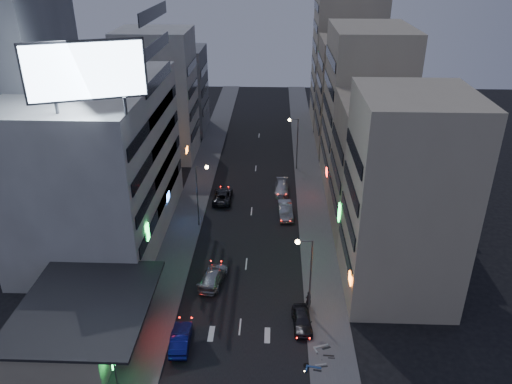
# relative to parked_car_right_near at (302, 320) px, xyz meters

# --- Properties ---
(ground) EXTENTS (180.00, 180.00, 0.00)m
(ground) POSITION_rel_parked_car_right_near_xyz_m (-5.60, -4.32, -0.71)
(ground) COLOR black
(ground) RESTS_ON ground
(sidewalk_left) EXTENTS (4.00, 120.00, 0.12)m
(sidewalk_left) POSITION_rel_parked_car_right_near_xyz_m (-13.60, 25.68, -0.65)
(sidewalk_left) COLOR #4C4C4F
(sidewalk_left) RESTS_ON ground
(sidewalk_right) EXTENTS (4.00, 120.00, 0.12)m
(sidewalk_right) POSITION_rel_parked_car_right_near_xyz_m (2.40, 25.68, -0.65)
(sidewalk_right) COLOR #4C4C4F
(sidewalk_right) RESTS_ON ground
(food_court) EXTENTS (11.00, 13.00, 3.88)m
(food_court) POSITION_rel_parked_car_right_near_xyz_m (-19.50, -2.32, 1.28)
(food_court) COLOR #B2A68B
(food_court) RESTS_ON ground
(white_building) EXTENTS (14.00, 24.00, 18.00)m
(white_building) POSITION_rel_parked_car_right_near_xyz_m (-22.60, 15.68, 8.29)
(white_building) COLOR beige
(white_building) RESTS_ON ground
(grey_tower) EXTENTS (10.00, 14.00, 34.00)m
(grey_tower) POSITION_rel_parked_car_right_near_xyz_m (-31.60, 18.68, 16.29)
(grey_tower) COLOR gray
(grey_tower) RESTS_ON ground
(shophouse_near) EXTENTS (10.00, 11.00, 20.00)m
(shophouse_near) POSITION_rel_parked_car_right_near_xyz_m (9.40, 6.18, 9.29)
(shophouse_near) COLOR #B2A68B
(shophouse_near) RESTS_ON ground
(shophouse_mid) EXTENTS (11.00, 12.00, 16.00)m
(shophouse_mid) POSITION_rel_parked_car_right_near_xyz_m (9.90, 17.68, 7.29)
(shophouse_mid) COLOR tan
(shophouse_mid) RESTS_ON ground
(shophouse_far) EXTENTS (10.00, 14.00, 22.00)m
(shophouse_far) POSITION_rel_parked_car_right_near_xyz_m (9.40, 30.68, 10.29)
(shophouse_far) COLOR #B2A68B
(shophouse_far) RESTS_ON ground
(far_left_a) EXTENTS (11.00, 10.00, 20.00)m
(far_left_a) POSITION_rel_parked_car_right_near_xyz_m (-21.10, 40.68, 9.29)
(far_left_a) COLOR beige
(far_left_a) RESTS_ON ground
(far_left_b) EXTENTS (12.00, 10.00, 15.00)m
(far_left_b) POSITION_rel_parked_car_right_near_xyz_m (-21.60, 53.68, 6.79)
(far_left_b) COLOR gray
(far_left_b) RESTS_ON ground
(far_right_a) EXTENTS (11.00, 12.00, 18.00)m
(far_right_a) POSITION_rel_parked_car_right_near_xyz_m (9.90, 45.68, 8.29)
(far_right_a) COLOR tan
(far_right_a) RESTS_ON ground
(far_right_b) EXTENTS (12.00, 12.00, 24.00)m
(far_right_b) POSITION_rel_parked_car_right_near_xyz_m (10.40, 59.68, 11.29)
(far_right_b) COLOR #B2A68B
(far_right_b) RESTS_ON ground
(billboard) EXTENTS (9.52, 3.75, 6.20)m
(billboard) POSITION_rel_parked_car_right_near_xyz_m (-18.59, 5.66, 20.96)
(billboard) COLOR #595B60
(billboard) RESTS_ON white_building
(street_lamp_right_near) EXTENTS (1.60, 0.44, 8.02)m
(street_lamp_right_near) POSITION_rel_parked_car_right_near_xyz_m (0.30, 1.68, 4.66)
(street_lamp_right_near) COLOR #595B60
(street_lamp_right_near) RESTS_ON sidewalk_right
(street_lamp_left) EXTENTS (1.60, 0.44, 8.02)m
(street_lamp_left) POSITION_rel_parked_car_right_near_xyz_m (-11.50, 17.68, 4.66)
(street_lamp_left) COLOR #595B60
(street_lamp_left) RESTS_ON sidewalk_left
(street_lamp_right_far) EXTENTS (1.60, 0.44, 8.02)m
(street_lamp_right_far) POSITION_rel_parked_car_right_near_xyz_m (0.30, 35.68, 4.66)
(street_lamp_right_far) COLOR #595B60
(street_lamp_right_far) RESTS_ON sidewalk_right
(parked_car_right_near) EXTENTS (1.96, 4.25, 1.41)m
(parked_car_right_near) POSITION_rel_parked_car_right_near_xyz_m (0.00, 0.00, 0.00)
(parked_car_right_near) COLOR #27272C
(parked_car_right_near) RESTS_ON ground
(parked_car_right_mid) EXTENTS (2.02, 4.99, 1.61)m
(parked_car_right_mid) POSITION_rel_parked_car_right_near_xyz_m (-1.23, 20.69, 0.10)
(parked_car_right_mid) COLOR #9DA0A5
(parked_car_right_mid) RESTS_ON ground
(parked_car_left) EXTENTS (2.45, 5.30, 1.47)m
(parked_car_left) POSITION_rel_parked_car_right_near_xyz_m (-9.65, 24.62, 0.03)
(parked_car_left) COLOR black
(parked_car_left) RESTS_ON ground
(parked_car_right_far) EXTENTS (1.96, 4.68, 1.35)m
(parked_car_right_far) POSITION_rel_parked_car_right_near_xyz_m (-1.64, 27.47, -0.03)
(parked_car_right_far) COLOR #ACAEB5
(parked_car_right_far) RESTS_ON ground
(road_car_blue) EXTENTS (1.74, 4.49, 1.46)m
(road_car_blue) POSITION_rel_parked_car_right_near_xyz_m (-10.53, -2.81, 0.02)
(road_car_blue) COLOR navy
(road_car_blue) RESTS_ON ground
(road_car_silver) EXTENTS (3.05, 5.50, 1.51)m
(road_car_silver) POSITION_rel_parked_car_right_near_xyz_m (-8.77, 6.19, 0.05)
(road_car_silver) COLOR #A9ADB1
(road_car_silver) RESTS_ON ground
(person) EXTENTS (0.79, 0.73, 1.82)m
(person) POSITION_rel_parked_car_right_near_xyz_m (0.70, 2.54, 0.32)
(person) COLOR black
(person) RESTS_ON sidewalk_right
(scooter_silver_a) EXTENTS (0.87, 1.69, 0.99)m
(scooter_silver_a) POSITION_rel_parked_car_right_near_xyz_m (1.82, -4.51, -0.09)
(scooter_silver_a) COLOR #9B9EA2
(scooter_silver_a) RESTS_ON sidewalk_right
(scooter_blue) EXTENTS (0.98, 1.96, 1.15)m
(scooter_blue) POSITION_rel_parked_car_right_near_xyz_m (1.43, -5.02, -0.01)
(scooter_blue) COLOR navy
(scooter_blue) RESTS_ON sidewalk_right
(scooter_black_b) EXTENTS (0.61, 1.61, 0.97)m
(scooter_black_b) POSITION_rel_parked_car_right_near_xyz_m (2.59, -3.61, -0.10)
(scooter_black_b) COLOR black
(scooter_black_b) RESTS_ON sidewalk_right
(scooter_silver_b) EXTENTS (1.36, 2.18, 1.26)m
(scooter_silver_b) POSITION_rel_parked_car_right_near_xyz_m (2.14, -2.26, 0.05)
(scooter_silver_b) COLOR #A7ACAF
(scooter_silver_b) RESTS_ON sidewalk_right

